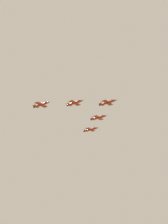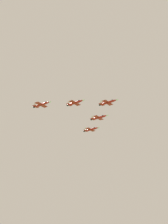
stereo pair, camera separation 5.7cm
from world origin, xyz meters
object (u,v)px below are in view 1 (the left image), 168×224
jet_left_outer (91,129)px  jet_left_wingman (99,117)px  jet_lead (108,102)px  jet_right_wingman (76,103)px  jet_right_outer (42,104)px

jet_left_outer → jet_left_wingman: bearing=-39.9°
jet_lead → jet_right_wingman: jet_lead is taller
jet_right_wingman → jet_right_outer: size_ratio=0.97×
jet_left_outer → jet_right_wingman: bearing=-68.1°
jet_left_wingman → jet_right_outer: size_ratio=0.99×
jet_lead → jet_left_wingman: bearing=140.6°
jet_lead → jet_left_outer: bearing=140.6°
jet_left_wingman → jet_right_outer: jet_left_wingman is taller
jet_lead → jet_right_wingman: bearing=-138.7°
jet_lead → jet_left_wingman: 23.26m
jet_right_wingman → jet_left_outer: bearing=112.3°
jet_left_wingman → jet_left_outer: (-15.12, -17.55, -1.24)m
jet_right_wingman → jet_left_outer: 48.40m
jet_lead → jet_right_outer: (29.78, -35.49, -3.34)m
jet_left_outer → jet_right_outer: (60.01, -0.38, -0.00)m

